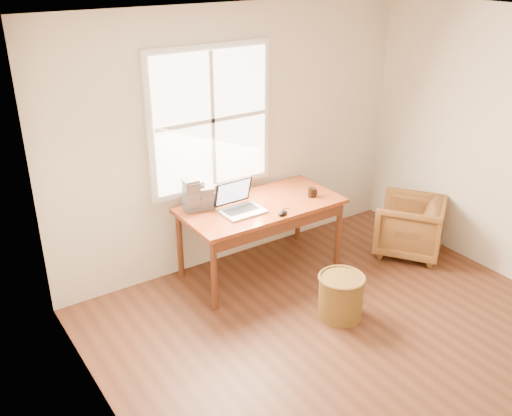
{
  "coord_description": "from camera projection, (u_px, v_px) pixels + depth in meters",
  "views": [
    {
      "loc": [
        -2.87,
        -2.42,
        3.05
      ],
      "look_at": [
        -0.16,
        1.65,
        0.8
      ],
      "focal_mm": 40.0,
      "sensor_mm": 36.0,
      "label": 1
    }
  ],
  "objects": [
    {
      "name": "cd_stack_c",
      "position": [
        192.0,
        196.0,
        5.39
      ],
      "size": [
        0.15,
        0.14,
        0.32
      ],
      "primitive_type": "cube",
      "rotation": [
        0.0,
        0.0,
        -0.08
      ],
      "color": "gray",
      "rests_on": "desk"
    },
    {
      "name": "cd_stack_a",
      "position": [
        196.0,
        194.0,
        5.46
      ],
      "size": [
        0.14,
        0.13,
        0.28
      ],
      "primitive_type": "cube",
      "rotation": [
        0.0,
        0.0,
        -0.0
      ],
      "color": "silver",
      "rests_on": "desk"
    },
    {
      "name": "cd_stack_b",
      "position": [
        206.0,
        198.0,
        5.46
      ],
      "size": [
        0.16,
        0.15,
        0.22
      ],
      "primitive_type": "cube",
      "rotation": [
        0.0,
        0.0,
        -0.23
      ],
      "color": "#2A2A30",
      "rests_on": "desk"
    },
    {
      "name": "wicker_stool",
      "position": [
        341.0,
        297.0,
        5.1
      ],
      "size": [
        0.49,
        0.49,
        0.4
      ],
      "primitive_type": "cylinder",
      "rotation": [
        0.0,
        0.0,
        0.26
      ],
      "color": "brown",
      "rests_on": "room_shell"
    },
    {
      "name": "cd_stack_d",
      "position": [
        209.0,
        193.0,
        5.65
      ],
      "size": [
        0.15,
        0.14,
        0.16
      ],
      "primitive_type": "cube",
      "rotation": [
        0.0,
        0.0,
        0.31
      ],
      "color": "silver",
      "rests_on": "desk"
    },
    {
      "name": "desk",
      "position": [
        261.0,
        206.0,
        5.61
      ],
      "size": [
        1.6,
        0.8,
        0.04
      ],
      "primitive_type": "cube",
      "color": "brown",
      "rests_on": "room_shell"
    },
    {
      "name": "mouse",
      "position": [
        283.0,
        213.0,
        5.36
      ],
      "size": [
        0.13,
        0.1,
        0.04
      ],
      "primitive_type": "ellipsoid",
      "rotation": [
        0.0,
        0.0,
        0.33
      ],
      "color": "black",
      "rests_on": "desk"
    },
    {
      "name": "coffee_mug",
      "position": [
        312.0,
        193.0,
        5.74
      ],
      "size": [
        0.08,
        0.08,
        0.09
      ],
      "primitive_type": "cylinder",
      "rotation": [
        0.0,
        0.0,
        0.03
      ],
      "color": "black",
      "rests_on": "desk"
    },
    {
      "name": "armchair",
      "position": [
        409.0,
        226.0,
        6.14
      ],
      "size": [
        0.94,
        0.95,
        0.62
      ],
      "primitive_type": "imported",
      "rotation": [
        0.0,
        0.0,
        3.76
      ],
      "color": "brown",
      "rests_on": "room_shell"
    },
    {
      "name": "laptop",
      "position": [
        243.0,
        199.0,
        5.36
      ],
      "size": [
        0.38,
        0.4,
        0.28
      ],
      "primitive_type": null,
      "rotation": [
        0.0,
        0.0,
        0.02
      ],
      "color": "#B2B5BA",
      "rests_on": "desk"
    },
    {
      "name": "room_shell",
      "position": [
        386.0,
        210.0,
        4.12
      ],
      "size": [
        4.04,
        4.54,
        2.64
      ],
      "color": "#522D1C",
      "rests_on": "ground"
    }
  ]
}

